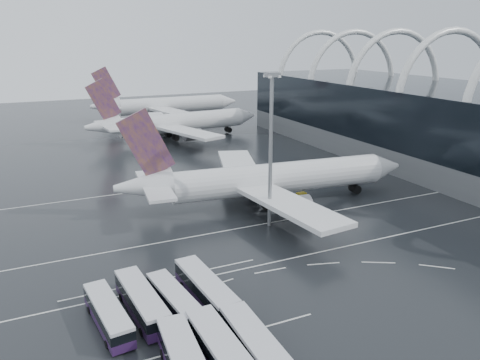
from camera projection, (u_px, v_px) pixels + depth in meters
name	position (u px, v px, depth m)	size (l,w,h in m)	color
ground	(309.00, 248.00, 75.12)	(420.00, 420.00, 0.00)	black
lane_marking_near	(316.00, 253.00, 73.38)	(120.00, 0.25, 0.01)	silver
lane_marking_mid	(273.00, 222.00, 85.53)	(120.00, 0.25, 0.01)	silver
lane_marking_far	(216.00, 181.00, 109.84)	(120.00, 0.25, 0.01)	silver
bus_bay_line_south	(203.00, 344.00, 51.63)	(28.00, 0.25, 0.01)	silver
bus_bay_line_north	(163.00, 279.00, 65.52)	(28.00, 0.25, 0.01)	silver
airliner_main	(265.00, 180.00, 93.11)	(61.02, 53.25, 20.65)	white
airliner_gate_b	(174.00, 123.00, 153.44)	(59.90, 53.60, 20.79)	white
airliner_gate_c	(165.00, 106.00, 191.06)	(60.64, 56.22, 21.70)	white
bus_row_near_a	(108.00, 314.00, 54.33)	(3.99, 12.35, 2.99)	#301440
bus_row_near_b	(142.00, 301.00, 56.73)	(4.00, 13.37, 3.24)	#301440
bus_row_near_c	(175.00, 301.00, 57.02)	(4.13, 12.33, 2.98)	#301440
bus_row_near_d	(206.00, 289.00, 59.41)	(4.02, 13.73, 3.34)	#301440
bus_row_far_b	(223.00, 355.00, 47.03)	(3.52, 13.86, 3.40)	#301440
bus_row_far_c	(258.00, 350.00, 47.84)	(3.38, 13.65, 3.35)	#301440
floodlight_mast	(271.00, 133.00, 79.08)	(2.07, 2.07, 26.97)	gray
gse_cart_belly_b	(330.00, 178.00, 110.78)	(1.90, 1.12, 1.03)	slate
gse_cart_belly_c	(301.00, 195.00, 98.44)	(2.00, 1.18, 1.09)	gold
gse_cart_belly_d	(352.00, 181.00, 108.11)	(2.32, 1.37, 1.26)	slate
gse_cart_belly_e	(273.00, 179.00, 109.54)	(2.17, 1.28, 1.18)	gold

